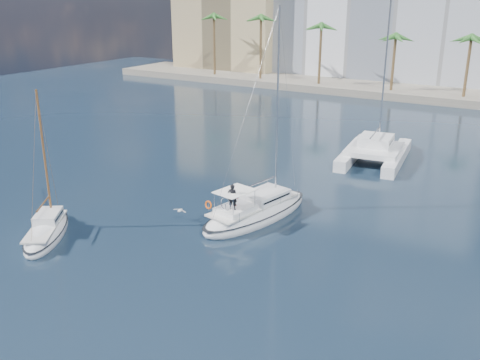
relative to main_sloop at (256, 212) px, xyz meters
The scene contains 10 objects.
ground 3.61m from the main_sloop, 99.61° to the right, with size 160.00×160.00×0.00m, color black.
quay 57.48m from the main_sloop, 90.59° to the left, with size 120.00×14.00×1.20m, color gray.
building_modern 71.89m from the main_sloop, 100.28° to the left, with size 42.00×16.00×28.00m, color white.
building_tan_left 78.81m from the main_sloop, 123.05° to the left, with size 22.00×14.00×22.00m, color tan.
palm_left 64.44m from the main_sloop, 122.90° to the left, with size 3.60×3.60×12.30m.
palm_centre 54.36m from the main_sloop, 90.64° to the left, with size 3.60×3.60×12.30m.
main_sloop is the anchor object (origin of this frame).
small_sloop 14.77m from the main_sloop, 135.81° to the right, with size 6.02×7.29×10.46m.
catamaran 18.96m from the main_sloop, 81.29° to the left, with size 6.92×11.75×16.36m.
seagull 5.61m from the main_sloop, 142.86° to the right, with size 1.11×0.48×0.20m.
Camera 1 is at (18.61, -28.28, 15.75)m, focal length 40.00 mm.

